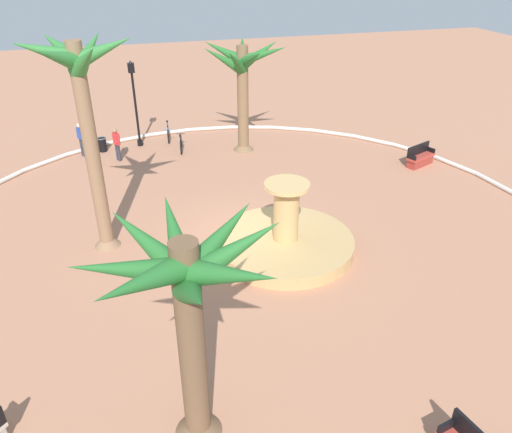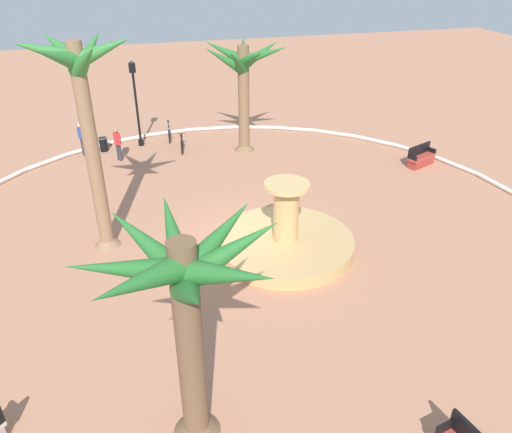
% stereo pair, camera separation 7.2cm
% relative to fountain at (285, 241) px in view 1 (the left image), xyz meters
% --- Properties ---
extents(ground_plane, '(80.00, 80.00, 0.00)m').
position_rel_fountain_xyz_m(ground_plane, '(1.18, -1.15, -0.35)').
color(ground_plane, tan).
extents(plaza_curb, '(23.96, 23.96, 0.20)m').
position_rel_fountain_xyz_m(plaza_curb, '(1.18, -1.15, -0.25)').
color(plaza_curb, silver).
rests_on(plaza_curb, ground).
extents(fountain, '(4.78, 4.78, 2.55)m').
position_rel_fountain_xyz_m(fountain, '(0.00, 0.00, 0.00)').
color(fountain, tan).
rests_on(fountain, ground).
extents(palm_tree_near_fountain, '(3.50, 3.24, 7.24)m').
position_rel_fountain_xyz_m(palm_tree_near_fountain, '(6.00, -1.95, 4.86)').
color(palm_tree_near_fountain, '#8E6B4C').
rests_on(palm_tree_near_fountain, ground).
extents(palm_tree_by_curb, '(4.01, 3.88, 5.20)m').
position_rel_fountain_xyz_m(palm_tree_by_curb, '(4.21, 6.47, 3.46)').
color(palm_tree_by_curb, brown).
rests_on(palm_tree_by_curb, ground).
extents(palm_tree_mid_plaza, '(4.14, 4.34, 5.46)m').
position_rel_fountain_xyz_m(palm_tree_mid_plaza, '(-0.99, -9.47, 3.57)').
color(palm_tree_mid_plaza, brown).
rests_on(palm_tree_mid_plaza, ground).
extents(bench_southwest, '(1.67, 1.08, 1.00)m').
position_rel_fountain_xyz_m(bench_southwest, '(-8.60, -5.25, -0.00)').
color(bench_southwest, '#B73D33').
rests_on(bench_southwest, ground).
extents(lamppost, '(0.32, 0.32, 4.39)m').
position_rel_fountain_xyz_m(lamppost, '(4.11, -11.58, 2.22)').
color(lamppost, black).
rests_on(lamppost, ground).
extents(trash_bin, '(0.46, 0.46, 0.73)m').
position_rel_fountain_xyz_m(trash_bin, '(6.00, -11.27, 0.04)').
color(trash_bin, black).
rests_on(trash_bin, ground).
extents(bicycle_red_frame, '(0.44, 1.72, 0.94)m').
position_rel_fountain_xyz_m(bicycle_red_frame, '(2.57, -12.03, 0.04)').
color(bicycle_red_frame, black).
rests_on(bicycle_red_frame, ground).
extents(bicycle_by_lamppost, '(0.44, 1.71, 0.94)m').
position_rel_fountain_xyz_m(bicycle_by_lamppost, '(2.13, -10.29, 0.04)').
color(bicycle_by_lamppost, black).
rests_on(bicycle_by_lamppost, ground).
extents(person_cyclist_helmet, '(0.34, 0.48, 1.64)m').
position_rel_fountain_xyz_m(person_cyclist_helmet, '(5.27, -9.80, 0.57)').
color(person_cyclist_helmet, '#33333D').
rests_on(person_cyclist_helmet, ground).
extents(person_cyclist_photo, '(0.35, 0.46, 1.70)m').
position_rel_fountain_xyz_m(person_cyclist_photo, '(6.94, -10.86, 0.61)').
color(person_cyclist_photo, '#33333D').
rests_on(person_cyclist_photo, ground).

